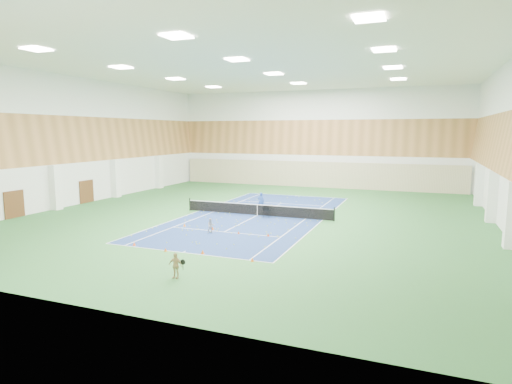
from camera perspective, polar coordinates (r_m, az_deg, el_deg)
ground at (r=35.55m, az=0.18°, el=-3.14°), size 40.00×40.00×0.00m
room_shell at (r=34.89m, az=0.18°, el=6.57°), size 36.00×40.00×12.00m
wood_cladding at (r=34.90m, az=0.19°, el=9.86°), size 36.00×40.00×8.00m
ceiling_light_grid at (r=35.25m, az=0.19°, el=16.24°), size 21.40×25.40×0.06m
court_surface at (r=35.55m, az=0.18°, el=-3.13°), size 10.97×23.77×0.01m
tennis_balls_scatter at (r=35.54m, az=0.18°, el=-3.07°), size 10.57×22.77×0.07m
tennis_net at (r=35.45m, az=0.18°, el=-2.27°), size 12.80×0.10×1.10m
back_curtain at (r=54.04m, az=7.75°, el=2.33°), size 35.40×0.16×3.20m
door_left_a at (r=39.55m, az=-29.53°, el=-1.44°), size 0.08×1.80×2.20m
door_left_b at (r=44.96m, az=-21.65°, el=0.06°), size 0.08×1.80×2.20m
coach at (r=37.90m, az=0.66°, el=-1.24°), size 0.63×0.46×1.57m
child_court at (r=29.50m, az=-6.04°, el=-4.49°), size 0.63×0.60×1.02m
child_apron at (r=20.83m, az=-10.69°, el=-9.60°), size 0.73×0.30×1.24m
ball_cart at (r=34.52m, az=1.35°, el=-2.69°), size 0.69×0.69×0.94m
cone_svc_a at (r=31.86m, az=-9.52°, el=-4.35°), size 0.21×0.21×0.23m
cone_svc_b at (r=30.47m, az=-5.82°, el=-4.83°), size 0.23×0.23×0.25m
cone_svc_c at (r=29.20m, az=-2.33°, el=-5.42°), size 0.17×0.17×0.19m
cone_svc_d at (r=28.52m, az=1.64°, el=-5.74°), size 0.18×0.18×0.19m
cone_base_a at (r=27.25m, az=-15.93°, el=-6.67°), size 0.20×0.20×0.22m
cone_base_b at (r=25.55m, az=-11.97°, el=-7.53°), size 0.19×0.19×0.21m
cone_base_c at (r=24.68m, az=-7.13°, el=-7.94°), size 0.22×0.22×0.24m
cone_base_d at (r=23.14m, az=-0.49°, el=-8.99°), size 0.19×0.19×0.21m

